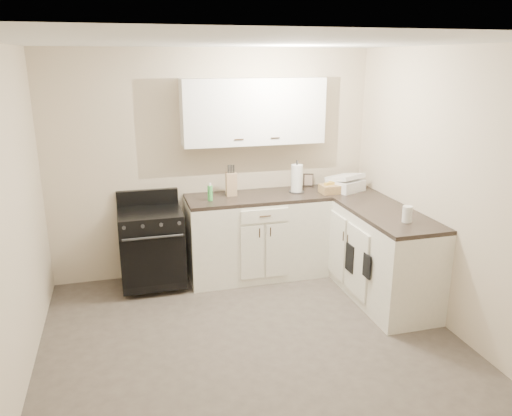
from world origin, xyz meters
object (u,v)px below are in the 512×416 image
object	(u,v)px
paper_towel	(297,179)
countertop_grill	(345,185)
stove	(152,247)
knife_block	(231,184)
wicker_basket	(333,189)

from	to	relation	value
paper_towel	countertop_grill	distance (m)	0.58
stove	knife_block	bearing A→B (deg)	6.75
wicker_basket	countertop_grill	xyz separation A→B (m)	(0.18, 0.06, 0.02)
countertop_grill	paper_towel	bearing A→B (deg)	148.42
stove	knife_block	distance (m)	1.09
stove	wicker_basket	xyz separation A→B (m)	(2.02, -0.08, 0.53)
countertop_grill	wicker_basket	bearing A→B (deg)	174.08
wicker_basket	countertop_grill	world-z (taller)	countertop_grill
stove	paper_towel	xyz separation A→B (m)	(1.64, 0.05, 0.64)
wicker_basket	countertop_grill	bearing A→B (deg)	18.13
knife_block	wicker_basket	world-z (taller)	knife_block
stove	wicker_basket	world-z (taller)	wicker_basket
knife_block	wicker_basket	distance (m)	1.14
knife_block	countertop_grill	xyz separation A→B (m)	(1.30, -0.13, -0.06)
paper_towel	countertop_grill	bearing A→B (deg)	-7.53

